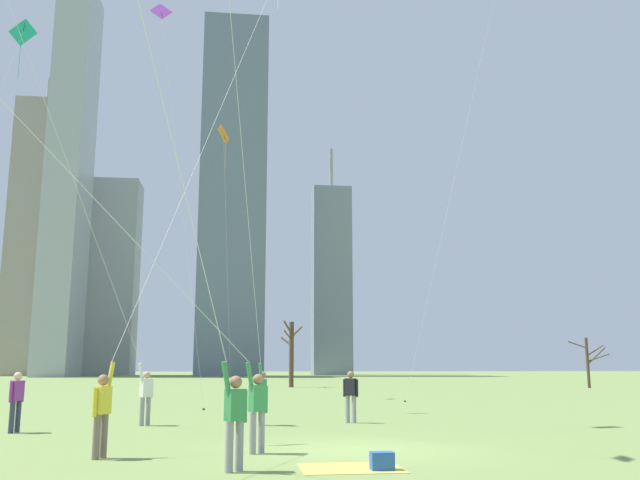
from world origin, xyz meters
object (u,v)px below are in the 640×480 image
object	(u,v)px
kite_flyer_foreground_right_white	(140,314)
distant_kite_drifting_right_purple	(165,49)
kite_flyer_midfield_center_yellow	(185,209)
kite_flyer_foreground_left_red	(148,289)
picnic_spot	(369,464)
bare_tree_right_of_center	(589,360)
distant_kite_high_overhead_blue	(493,4)
distant_kite_low_near_trees_orange	(224,151)
bare_tree_center	(291,351)
kite_flyer_midfield_right_pink	(257,328)
distant_kite_drifting_left_teal	(16,52)
bystander_watching_nearby	(351,394)
kite_flyer_far_back_green	(124,332)
bystander_far_off_by_trees	(16,399)

from	to	relation	value
kite_flyer_foreground_right_white	distant_kite_drifting_right_purple	xyz separation A→B (m)	(-1.25, 12.97, 12.44)
kite_flyer_midfield_center_yellow	kite_flyer_foreground_left_red	distance (m)	2.27
picnic_spot	bare_tree_right_of_center	size ratio (longest dim) A/B	0.45
kite_flyer_foreground_left_red	distant_kite_high_overhead_blue	bearing A→B (deg)	53.58
picnic_spot	distant_kite_low_near_trees_orange	bearing A→B (deg)	96.93
bare_tree_right_of_center	bare_tree_center	xyz separation A→B (m)	(-24.09, 4.84, 0.81)
kite_flyer_midfield_right_pink	distant_kite_drifting_left_teal	bearing A→B (deg)	134.70
bystander_watching_nearby	kite_flyer_foreground_left_red	bearing A→B (deg)	-121.12
picnic_spot	bare_tree_center	bearing A→B (deg)	87.09
kite_flyer_midfield_right_pink	kite_flyer_foreground_left_red	size ratio (longest dim) A/B	0.90
distant_kite_drifting_right_purple	distant_kite_low_near_trees_orange	bearing A→B (deg)	77.91
distant_kite_drifting_left_teal	bare_tree_right_of_center	world-z (taller)	distant_kite_drifting_left_teal
kite_flyer_midfield_center_yellow	kite_flyer_far_back_green	size ratio (longest dim) A/B	1.16
kite_flyer_foreground_right_white	distant_kite_low_near_trees_orange	bearing A→B (deg)	87.29
kite_flyer_far_back_green	bystander_watching_nearby	xyz separation A→B (m)	(7.05, 0.71, -1.88)
kite_flyer_far_back_green	kite_flyer_midfield_right_pink	bearing A→B (deg)	-12.86
bystander_watching_nearby	bare_tree_right_of_center	xyz separation A→B (m)	(25.10, 31.54, 1.30)
kite_flyer_midfield_center_yellow	picnic_spot	bearing A→B (deg)	16.05
distant_kite_high_overhead_blue	bare_tree_center	distance (m)	31.97
bystander_far_off_by_trees	bare_tree_right_of_center	size ratio (longest dim) A/B	0.40
distant_kite_drifting_right_purple	bare_tree_center	size ratio (longest dim) A/B	3.16
distant_kite_drifting_left_teal	distant_kite_low_near_trees_orange	world-z (taller)	distant_kite_drifting_left_teal
bystander_far_off_by_trees	bare_tree_center	world-z (taller)	bare_tree_center
kite_flyer_midfield_right_pink	bystander_far_off_by_trees	size ratio (longest dim) A/B	8.63
kite_flyer_far_back_green	kite_flyer_midfield_right_pink	world-z (taller)	kite_flyer_far_back_green
bystander_watching_nearby	picnic_spot	xyz separation A→B (m)	(-1.32, -9.72, -0.81)
bare_tree_right_of_center	picnic_spot	bearing A→B (deg)	-122.64
bystander_watching_nearby	picnic_spot	world-z (taller)	bystander_watching_nearby
kite_flyer_midfield_center_yellow	distant_kite_high_overhead_blue	distance (m)	33.58
bystander_watching_nearby	distant_kite_high_overhead_blue	world-z (taller)	distant_kite_high_overhead_blue
kite_flyer_midfield_right_pink	picnic_spot	distance (m)	8.75
distant_kite_high_overhead_blue	picnic_spot	distance (m)	34.18
kite_flyer_midfield_right_pink	distant_kite_low_near_trees_orange	size ratio (longest dim) A/B	0.87
distant_kite_high_overhead_blue	bare_tree_center	world-z (taller)	distant_kite_high_overhead_blue
distant_kite_drifting_left_teal	distant_kite_high_overhead_blue	world-z (taller)	distant_kite_high_overhead_blue
kite_flyer_foreground_right_white	bare_tree_right_of_center	size ratio (longest dim) A/B	3.97
bystander_watching_nearby	distant_kite_drifting_left_teal	distance (m)	23.42
bystander_far_off_by_trees	picnic_spot	world-z (taller)	bystander_far_off_by_trees
kite_flyer_far_back_green	distant_kite_drifting_left_teal	size ratio (longest dim) A/B	0.81
kite_flyer_far_back_green	distant_kite_low_near_trees_orange	size ratio (longest dim) A/B	0.92
bystander_far_off_by_trees	distant_kite_drifting_left_teal	size ratio (longest dim) A/B	0.09
distant_kite_drifting_right_purple	kite_flyer_far_back_green	bearing A→B (deg)	-90.26
distant_kite_drifting_left_teal	bare_tree_center	distance (m)	33.55
kite_flyer_midfield_center_yellow	kite_flyer_midfield_right_pink	world-z (taller)	kite_flyer_midfield_center_yellow
kite_flyer_foreground_left_red	distant_kite_high_overhead_blue	xyz separation A→B (m)	(16.15, 21.89, 19.33)
kite_flyer_far_back_green	bare_tree_right_of_center	xyz separation A→B (m)	(32.15, 32.25, -0.57)
kite_flyer_midfield_center_yellow	kite_flyer_far_back_green	xyz separation A→B (m)	(-2.47, 9.95, -1.59)
kite_flyer_far_back_green	distant_kite_high_overhead_blue	world-z (taller)	distant_kite_high_overhead_blue
bystander_watching_nearby	bare_tree_center	size ratio (longest dim) A/B	0.29
kite_flyer_foreground_right_white	picnic_spot	size ratio (longest dim) A/B	8.91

